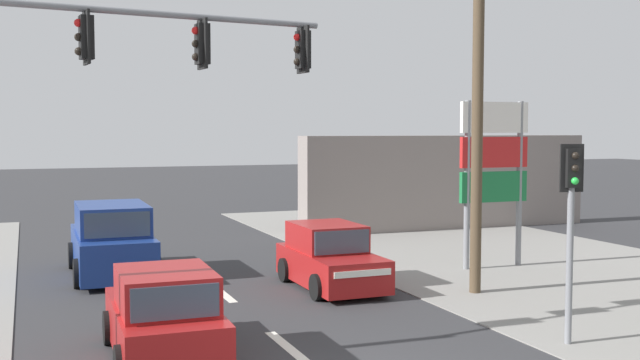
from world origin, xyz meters
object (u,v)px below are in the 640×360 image
at_px(suv_crossing_left, 112,242).
at_px(traffic_signal_mast, 65,94).
at_px(pedestal_signal_right_kerb, 571,209).
at_px(shopping_plaza_sign, 494,160).
at_px(utility_pole_midground_right, 478,83).
at_px(hatchback_receding_far, 164,317).
at_px(hatchback_kerbside_parked, 330,259).

bearing_deg(suv_crossing_left, traffic_signal_mast, -100.66).
bearing_deg(pedestal_signal_right_kerb, shopping_plaza_sign, 65.58).
relative_size(utility_pole_midground_right, shopping_plaza_sign, 2.02).
xyz_separation_m(traffic_signal_mast, hatchback_receding_far, (1.47, -0.03, -3.65)).
bearing_deg(hatchback_kerbside_parked, traffic_signal_mast, -145.65).
height_order(shopping_plaza_sign, hatchback_kerbside_parked, shopping_plaza_sign).
relative_size(shopping_plaza_sign, suv_crossing_left, 1.01).
bearing_deg(hatchback_receding_far, pedestal_signal_right_kerb, -14.91).
bearing_deg(shopping_plaza_sign, hatchback_receding_far, -153.18).
relative_size(pedestal_signal_right_kerb, suv_crossing_left, 0.78).
bearing_deg(hatchback_kerbside_parked, utility_pole_midground_right, -32.72).
bearing_deg(shopping_plaza_sign, traffic_signal_mast, -156.37).
height_order(traffic_signal_mast, suv_crossing_left, traffic_signal_mast).
distance_m(utility_pole_midground_right, suv_crossing_left, 10.13).
height_order(shopping_plaza_sign, hatchback_receding_far, shopping_plaza_sign).
distance_m(traffic_signal_mast, suv_crossing_left, 8.55).
bearing_deg(traffic_signal_mast, pedestal_signal_right_kerb, -12.52).
height_order(traffic_signal_mast, pedestal_signal_right_kerb, traffic_signal_mast).
height_order(utility_pole_midground_right, hatchback_kerbside_parked, utility_pole_midground_right).
xyz_separation_m(shopping_plaza_sign, hatchback_receding_far, (-9.88, -5.00, -2.28)).
bearing_deg(hatchback_receding_far, traffic_signal_mast, 178.95).
bearing_deg(hatchback_receding_far, utility_pole_midground_right, 17.44).
distance_m(utility_pole_midground_right, hatchback_kerbside_parked, 5.41).
relative_size(suv_crossing_left, hatchback_receding_far, 1.24).
height_order(pedestal_signal_right_kerb, hatchback_receding_far, pedestal_signal_right_kerb).
bearing_deg(utility_pole_midground_right, shopping_plaza_sign, 48.92).
bearing_deg(pedestal_signal_right_kerb, suv_crossing_left, 125.63).
distance_m(traffic_signal_mast, pedestal_signal_right_kerb, 8.69).
xyz_separation_m(traffic_signal_mast, shopping_plaza_sign, (11.36, 4.97, -1.37)).
relative_size(traffic_signal_mast, hatchback_receding_far, 1.87).
bearing_deg(shopping_plaza_sign, pedestal_signal_right_kerb, -114.42).
relative_size(utility_pole_midground_right, pedestal_signal_right_kerb, 2.60).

